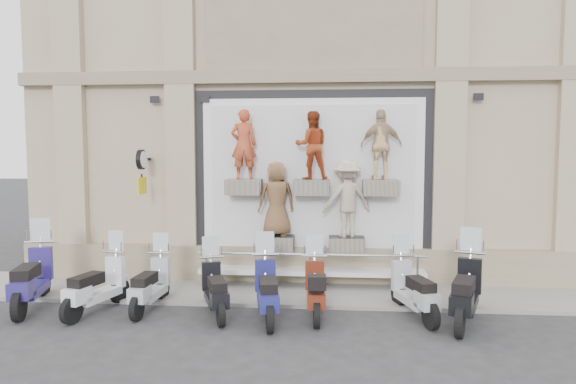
% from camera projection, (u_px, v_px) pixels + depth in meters
% --- Properties ---
extents(ground, '(90.00, 90.00, 0.00)m').
position_uv_depth(ground, '(306.00, 326.00, 9.23)').
color(ground, '#2C2C2E').
rests_on(ground, ground).
extents(sidewalk, '(16.00, 2.20, 0.08)m').
position_uv_depth(sidewalk, '(310.00, 292.00, 11.31)').
color(sidewalk, gray).
rests_on(sidewalk, ground).
extents(building, '(14.00, 8.60, 12.00)m').
position_uv_depth(building, '(317.00, 57.00, 15.69)').
color(building, tan).
rests_on(building, ground).
extents(shop_vitrine, '(5.60, 0.98, 4.30)m').
position_uv_depth(shop_vitrine, '(315.00, 186.00, 11.76)').
color(shop_vitrine, black).
rests_on(shop_vitrine, ground).
extents(guard_rail, '(5.06, 0.10, 0.93)m').
position_uv_depth(guard_rail, '(310.00, 274.00, 11.18)').
color(guard_rail, '#9EA0A5').
rests_on(guard_rail, ground).
extents(clock_sign_bracket, '(0.10, 0.80, 1.02)m').
position_uv_depth(clock_sign_bracket, '(142.00, 166.00, 11.78)').
color(clock_sign_bracket, black).
rests_on(clock_sign_bracket, ground).
extents(scooter_a, '(1.15, 2.23, 1.74)m').
position_uv_depth(scooter_a, '(31.00, 266.00, 10.19)').
color(scooter_a, navy).
rests_on(scooter_a, ground).
extents(scooter_b, '(1.00, 1.96, 1.53)m').
position_uv_depth(scooter_b, '(96.00, 274.00, 9.94)').
color(scooter_b, silver).
rests_on(scooter_b, ground).
extents(scooter_c, '(0.61, 1.82, 1.46)m').
position_uv_depth(scooter_c, '(150.00, 274.00, 10.11)').
color(scooter_c, '#99A1A6').
rests_on(scooter_c, ground).
extents(scooter_d, '(1.13, 1.84, 1.44)m').
position_uv_depth(scooter_d, '(215.00, 279.00, 9.77)').
color(scooter_d, black).
rests_on(scooter_d, ground).
extents(scooter_e, '(0.91, 2.00, 1.57)m').
position_uv_depth(scooter_e, '(267.00, 279.00, 9.53)').
color(scooter_e, navy).
rests_on(scooter_e, ground).
extents(scooter_f, '(0.64, 1.84, 1.47)m').
position_uv_depth(scooter_f, '(315.00, 278.00, 9.75)').
color(scooter_f, '#5C1E0F').
rests_on(scooter_f, ground).
extents(scooter_g, '(1.06, 1.93, 1.51)m').
position_uv_depth(scooter_g, '(414.00, 278.00, 9.66)').
color(scooter_g, '#A1A4A8').
rests_on(scooter_g, ground).
extents(scooter_h, '(1.30, 2.16, 1.69)m').
position_uv_depth(scooter_h, '(466.00, 279.00, 9.28)').
color(scooter_h, black).
rests_on(scooter_h, ground).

